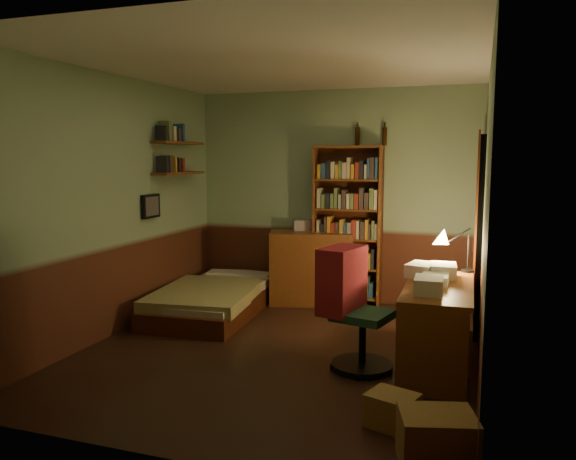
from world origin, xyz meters
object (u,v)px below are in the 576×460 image
(desk, at_px, (438,327))
(office_chair, at_px, (363,315))
(desk_lamp, at_px, (469,238))
(cardboard_box_b, at_px, (392,410))
(dresser, at_px, (311,267))
(mini_stereo, at_px, (303,225))
(bookshelf, at_px, (347,226))
(cardboard_box_a, at_px, (437,440))
(bed, at_px, (213,290))

(desk, distance_m, office_chair, 0.66)
(desk_lamp, xyz_separation_m, cardboard_box_b, (-0.41, -1.86, -0.92))
(cardboard_box_b, bearing_deg, dresser, 116.20)
(mini_stereo, distance_m, bookshelf, 0.57)
(cardboard_box_b, bearing_deg, mini_stereo, 117.33)
(mini_stereo, relative_size, desk, 0.18)
(dresser, xyz_separation_m, bookshelf, (0.43, 0.08, 0.52))
(desk, xyz_separation_m, office_chair, (-0.59, -0.26, 0.11))
(mini_stereo, height_order, cardboard_box_a, mini_stereo)
(mini_stereo, relative_size, cardboard_box_a, 0.57)
(dresser, height_order, desk_lamp, desk_lamp)
(dresser, height_order, desk, dresser)
(mini_stereo, distance_m, desk, 2.63)
(dresser, bearing_deg, desk_lamp, -46.21)
(bed, bearing_deg, bookshelf, 29.92)
(dresser, bearing_deg, bed, -155.05)
(desk_lamp, height_order, cardboard_box_a, desk_lamp)
(desk, bearing_deg, office_chair, -157.62)
(desk, height_order, cardboard_box_a, desk)
(office_chair, relative_size, cardboard_box_a, 2.20)
(office_chair, bearing_deg, bookshelf, 120.18)
(mini_stereo, bearing_deg, office_chair, -82.62)
(desk, distance_m, cardboard_box_a, 1.62)
(bed, relative_size, desk_lamp, 2.89)
(desk, bearing_deg, bed, 159.74)
(desk_lamp, height_order, cardboard_box_b, desk_lamp)
(desk_lamp, bearing_deg, mini_stereo, 160.78)
(bookshelf, distance_m, cardboard_box_b, 3.28)
(bed, xyz_separation_m, bookshelf, (1.35, 0.90, 0.69))
(bed, bearing_deg, dresser, 37.65)
(bed, xyz_separation_m, mini_stereo, (0.79, 0.94, 0.67))
(desk, xyz_separation_m, desk_lamp, (0.21, 0.67, 0.68))
(bookshelf, bearing_deg, office_chair, -78.19)
(bed, relative_size, cardboard_box_b, 5.84)
(desk, bearing_deg, desk_lamp, 71.52)
(bookshelf, height_order, desk_lamp, bookshelf)
(bed, relative_size, mini_stereo, 7.62)
(bed, relative_size, cardboard_box_a, 4.32)
(bookshelf, relative_size, cardboard_box_a, 4.51)
(mini_stereo, bearing_deg, cardboard_box_a, -83.24)
(desk_lamp, distance_m, cardboard_box_a, 2.44)
(bookshelf, height_order, cardboard_box_b, bookshelf)
(mini_stereo, distance_m, cardboard_box_b, 3.53)
(dresser, distance_m, cardboard_box_b, 3.27)
(mini_stereo, bearing_deg, desk, -68.05)
(bookshelf, relative_size, cardboard_box_b, 6.10)
(desk_lamp, bearing_deg, cardboard_box_a, -80.95)
(mini_stereo, xyz_separation_m, cardboard_box_b, (1.57, -3.04, -0.84))
(bed, relative_size, dresser, 1.86)
(mini_stereo, bearing_deg, desk_lamp, -52.62)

